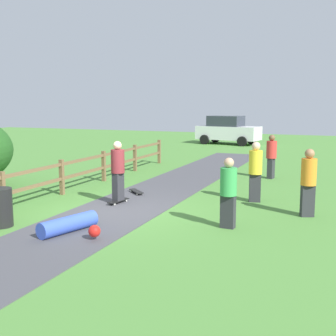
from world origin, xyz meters
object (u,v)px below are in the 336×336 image
skater_fallen (70,225)px  skateboard_loose (136,191)px  trash_bin (0,208)px  bystander_yellow (255,169)px  bystander_red (271,155)px  parked_car_white (228,130)px  bystander_orange (308,180)px  bystander_green (228,190)px  skater_riding (118,169)px

skater_fallen → skateboard_loose: (-0.52, 4.37, -0.11)m
trash_bin → bystander_yellow: size_ratio=0.52×
trash_bin → bystander_red: bystander_red is taller
skateboard_loose → trash_bin: bearing=-106.2°
bystander_yellow → parked_car_white: parked_car_white is taller
skateboard_loose → bystander_orange: 5.36m
bystander_green → parked_car_white: bearing=104.5°
bystander_red → skater_riding: bearing=-119.5°
bystander_red → trash_bin: bearing=-118.0°
skateboard_loose → bystander_green: bearing=-36.1°
skateboard_loose → bystander_yellow: bystander_yellow is taller
skater_fallen → bystander_red: bystander_red is taller
parked_car_white → bystander_yellow: bearing=-73.0°
bystander_yellow → trash_bin: bearing=-136.1°
bystander_yellow → bystander_orange: bearing=-36.8°
bystander_yellow → skateboard_loose: bearing=-175.6°
skateboard_loose → bystander_green: size_ratio=0.44×
bystander_yellow → parked_car_white: (-5.17, 16.95, -0.00)m
skateboard_loose → bystander_green: (3.61, -2.63, 0.80)m
trash_bin → bystander_green: 5.27m
trash_bin → bystander_yellow: 6.91m
skater_riding → bystander_yellow: 3.92m
trash_bin → bystander_orange: (6.52, 3.61, 0.50)m
skater_riding → bystander_yellow: skater_riding is taller
skater_fallen → skater_riding: bearing=97.8°
trash_bin → parked_car_white: size_ratio=0.20×
bystander_orange → parked_car_white: 19.32m
trash_bin → skateboard_loose: bearing=73.8°
trash_bin → bystander_green: bearing=20.7°
skater_riding → bystander_orange: (5.09, 0.53, -0.05)m
skater_riding → bystander_yellow: (3.54, 1.70, -0.04)m
bystander_green → bystander_orange: 2.38m
skater_fallen → bystander_red: (2.93, 8.83, 0.70)m
skater_fallen → bystander_red: bearing=71.7°
skater_riding → skateboard_loose: 1.69m
skater_fallen → bystander_yellow: (3.14, 4.65, 0.76)m
skater_fallen → skateboard_loose: size_ratio=2.09×
bystander_orange → skater_fallen: bearing=-143.3°
trash_bin → bystander_yellow: bystander_yellow is taller
skater_fallen → bystander_red: 9.33m
parked_car_white → bystander_red: bearing=-68.8°
trash_bin → parked_car_white: parked_car_white is taller
bystander_orange → parked_car_white: parked_car_white is taller
skater_fallen → parked_car_white: bearing=95.4°
skater_fallen → bystander_orange: bystander_orange is taller
bystander_orange → skateboard_loose: bearing=170.4°
skater_riding → bystander_red: (3.33, 5.87, -0.10)m
bystander_red → bystander_orange: 5.62m
trash_bin → skateboard_loose: trash_bin is taller
bystander_green → parked_car_white: (-5.12, 19.87, 0.07)m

